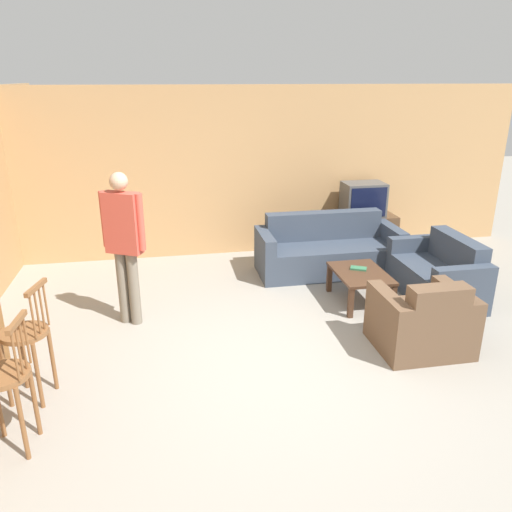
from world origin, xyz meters
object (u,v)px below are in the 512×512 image
object	(u,v)px
person_by_window	(124,240)
armchair_near	(422,323)
bar_chair_mid	(27,340)
couch_far	(328,251)
coffee_table	(360,277)
bar_chair_near	(6,384)
book_on_table	(359,268)
loveseat_right	(438,275)
tv_unit	(361,234)
tv	(363,199)

from	to	relation	value
person_by_window	armchair_near	bearing A→B (deg)	-21.41
bar_chair_mid	couch_far	bearing A→B (deg)	35.14
armchair_near	coffee_table	bearing A→B (deg)	99.10
bar_chair_near	armchair_near	world-z (taller)	bar_chair_near
book_on_table	loveseat_right	bearing A→B (deg)	-6.03
tv_unit	bar_chair_mid	bearing A→B (deg)	-143.38
tv	tv_unit	bearing A→B (deg)	90.00
coffee_table	tv_unit	world-z (taller)	tv_unit
couch_far	coffee_table	size ratio (longest dim) A/B	2.36
armchair_near	person_by_window	xyz separation A→B (m)	(-3.02, 1.18, 0.71)
armchair_near	book_on_table	distance (m)	1.33
bar_chair_mid	book_on_table	size ratio (longest dim) A/B	4.75
bar_chair_near	tv_unit	distance (m)	5.81
book_on_table	tv	bearing A→B (deg)	67.18
tv	person_by_window	xyz separation A→B (m)	(-3.56, -1.88, 0.14)
loveseat_right	tv_unit	distance (m)	1.89
couch_far	tv	distance (m)	1.23
loveseat_right	book_on_table	xyz separation A→B (m)	(-1.05, 0.11, 0.12)
armchair_near	tv	xyz separation A→B (m)	(0.55, 3.06, 0.57)
loveseat_right	person_by_window	world-z (taller)	person_by_window
armchair_near	coffee_table	distance (m)	1.23
couch_far	armchair_near	size ratio (longest dim) A/B	2.23
couch_far	person_by_window	size ratio (longest dim) A/B	1.16
bar_chair_mid	tv_unit	bearing A→B (deg)	36.62
tv_unit	person_by_window	world-z (taller)	person_by_window
bar_chair_mid	loveseat_right	world-z (taller)	bar_chair_mid
bar_chair_mid	coffee_table	xyz separation A→B (m)	(3.59, 1.37, -0.23)
bar_chair_near	book_on_table	distance (m)	4.18
bar_chair_near	bar_chair_mid	distance (m)	0.65
loveseat_right	tv_unit	xyz separation A→B (m)	(-0.32, 1.86, 0.00)
bar_chair_near	tv	xyz separation A→B (m)	(4.33, 3.87, 0.30)
couch_far	armchair_near	world-z (taller)	couch_far
loveseat_right	tv	xyz separation A→B (m)	(-0.32, 1.86, 0.57)
couch_far	coffee_table	distance (m)	1.11
book_on_table	bar_chair_mid	bearing A→B (deg)	-157.79
couch_far	tv	size ratio (longest dim) A/B	3.18
bar_chair_near	person_by_window	bearing A→B (deg)	68.88
bar_chair_mid	tv_unit	world-z (taller)	bar_chair_mid
tv	book_on_table	size ratio (longest dim) A/B	2.80
bar_chair_near	loveseat_right	size ratio (longest dim) A/B	0.81
tv_unit	tv	world-z (taller)	tv
tv	armchair_near	bearing A→B (deg)	-100.13
tv_unit	book_on_table	world-z (taller)	tv_unit
loveseat_right	book_on_table	bearing A→B (deg)	173.97
tv	couch_far	bearing A→B (deg)	-137.61
bar_chair_mid	armchair_near	distance (m)	3.80
couch_far	coffee_table	bearing A→B (deg)	-86.94
tv	person_by_window	world-z (taller)	person_by_window
coffee_table	tv	bearing A→B (deg)	68.06
bar_chair_mid	couch_far	distance (m)	4.33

